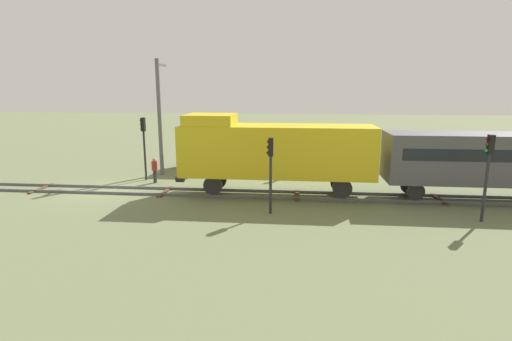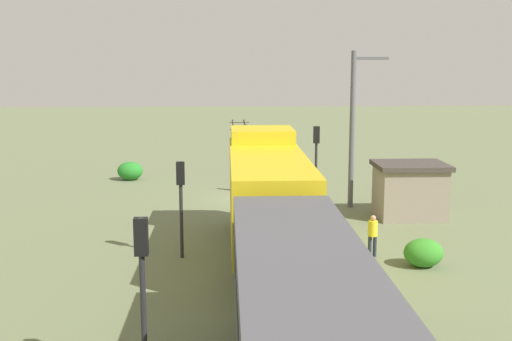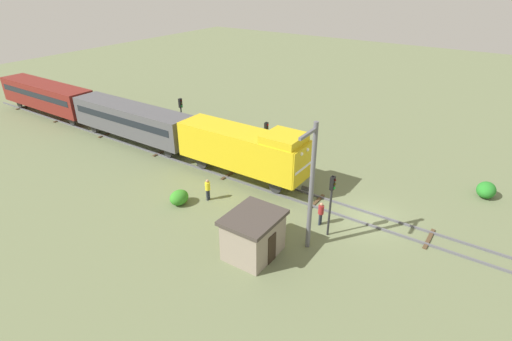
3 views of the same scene
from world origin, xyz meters
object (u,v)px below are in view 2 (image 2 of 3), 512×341
locomotive (267,188)px  traffic_signal_far (142,270)px  catenary_mast (353,126)px  traffic_signal_near (316,151)px  relay_hut (410,190)px  traffic_signal_mid (181,191)px  worker_by_signal (373,232)px  worker_near_track (303,191)px  passenger_car_leading (311,339)px

locomotive → traffic_signal_far: locomotive is taller
catenary_mast → traffic_signal_near: bearing=-16.3°
catenary_mast → relay_hut: size_ratio=2.35×
traffic_signal_far → traffic_signal_near: bearing=-109.5°
traffic_signal_near → traffic_signal_mid: 11.22m
locomotive → catenary_mast: size_ratio=1.41×
traffic_signal_near → worker_by_signal: (-1.00, 9.30, -1.98)m
traffic_signal_far → catenary_mast: 20.63m
traffic_signal_mid → relay_hut: size_ratio=1.10×
traffic_signal_far → relay_hut: (-11.10, -16.29, -1.51)m
traffic_signal_far → worker_by_signal: size_ratio=2.45×
traffic_signal_near → traffic_signal_far: 20.38m
traffic_signal_near → traffic_signal_far: size_ratio=1.03×
traffic_signal_mid → worker_near_track: 10.12m
traffic_signal_near → catenary_mast: size_ratio=0.52×
passenger_car_leading → traffic_signal_far: bearing=-41.1°
traffic_signal_mid → relay_hut: 12.58m
traffic_signal_mid → catenary_mast: size_ratio=0.47×
traffic_signal_near → worker_near_track: 2.33m
worker_by_signal → catenary_mast: size_ratio=0.21×
locomotive → passenger_car_leading: locomotive is taller
traffic_signal_near → worker_near_track: bearing=49.8°
worker_by_signal → worker_near_track: bearing=-119.3°
worker_near_track → traffic_signal_mid: bearing=53.9°
traffic_signal_mid → relay_hut: traffic_signal_mid is taller
traffic_signal_near → worker_near_track: traffic_signal_near is taller
traffic_signal_near → relay_hut: (-4.30, 2.92, -1.58)m
traffic_signal_far → relay_hut: traffic_signal_far is taller
traffic_signal_near → worker_near_track: (0.80, 0.95, -1.98)m
catenary_mast → worker_by_signal: bearing=84.4°
worker_near_track → worker_by_signal: size_ratio=1.00×
traffic_signal_far → relay_hut: size_ratio=1.19×
locomotive → traffic_signal_far: (3.60, 10.20, 0.13)m
locomotive → traffic_signal_far: 10.82m
passenger_car_leading → relay_hut: size_ratio=4.00×
locomotive → traffic_signal_far: bearing=70.6°
traffic_signal_near → worker_by_signal: 9.56m
locomotive → traffic_signal_near: locomotive is taller
worker_near_track → catenary_mast: 4.31m
catenary_mast → worker_near_track: bearing=8.6°
locomotive → traffic_signal_near: size_ratio=2.71×
traffic_signal_near → catenary_mast: (-1.86, 0.54, 1.40)m
relay_hut → traffic_signal_near: bearing=-34.2°
traffic_signal_far → catenary_mast: size_ratio=0.51×
locomotive → catenary_mast: catenary_mast is taller
locomotive → relay_hut: 9.76m
traffic_signal_near → locomotive: bearing=70.4°
locomotive → traffic_signal_mid: size_ratio=3.00×
traffic_signal_near → passenger_car_leading: bearing=81.9°
traffic_signal_far → worker_by_signal: traffic_signal_far is taller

